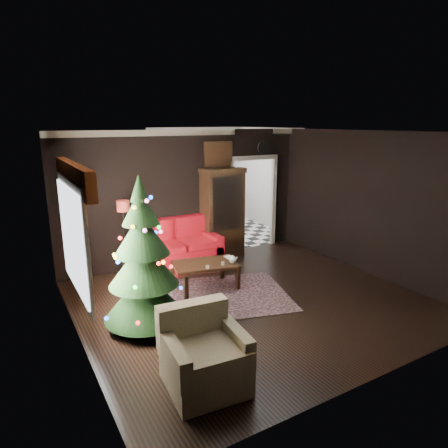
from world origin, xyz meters
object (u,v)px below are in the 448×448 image
christmas_tree (143,259)px  wall_clock (264,147)px  loveseat (179,245)px  teapot (232,260)px  kitchen_table (217,223)px  armchair (205,351)px  coffee_table (205,276)px  curio_cabinet (222,215)px  floor_lamp (125,240)px

christmas_tree → wall_clock: bearing=32.3°
loveseat → teapot: (0.36, -1.52, 0.09)m
christmas_tree → wall_clock: wall_clock is taller
kitchen_table → wall_clock: bearing=-66.3°
armchair → coffee_table: 2.73m
coffee_table → christmas_tree: bearing=-151.9°
loveseat → kitchen_table: loveseat is taller
curio_cabinet → kitchen_table: (0.65, 1.43, -0.57)m
loveseat → curio_cabinet: curio_cabinet is taller
curio_cabinet → armchair: (-2.45, -3.88, -0.49)m
loveseat → christmas_tree: christmas_tree is taller
floor_lamp → armchair: floor_lamp is taller
christmas_tree → loveseat: bearing=54.4°
loveseat → kitchen_table: 2.45m
loveseat → armchair: size_ratio=1.86×
teapot → wall_clock: wall_clock is taller
coffee_table → wall_clock: wall_clock is taller
armchair → teapot: size_ratio=5.87×
floor_lamp → teapot: bearing=-41.9°
curio_cabinet → coffee_table: 2.02m
coffee_table → teapot: bearing=-33.1°
loveseat → wall_clock: bearing=9.7°
armchair → kitchen_table: armchair is taller
floor_lamp → coffee_table: 1.65m
christmas_tree → teapot: bearing=14.7°
coffee_table → kitchen_table: 3.44m
curio_cabinet → wall_clock: size_ratio=5.94×
curio_cabinet → coffee_table: (-1.20, -1.47, -0.69)m
teapot → kitchen_table: kitchen_table is taller
loveseat → curio_cabinet: bearing=10.8°
coffee_table → teapot: (0.41, -0.27, 0.32)m
kitchen_table → teapot: bearing=-114.4°
coffee_table → teapot: teapot is taller
loveseat → coffee_table: size_ratio=1.53×
armchair → wall_clock: (3.65, 4.06, 1.92)m
teapot → loveseat: bearing=103.4°
coffee_table → teapot: 0.59m
coffee_table → kitchen_table: (1.85, 2.90, 0.11)m
teapot → kitchen_table: bearing=65.6°
curio_cabinet → loveseat: bearing=-169.2°
curio_cabinet → teapot: curio_cabinet is taller
teapot → wall_clock: bearing=44.0°
christmas_tree → teapot: size_ratio=14.71×
armchair → wall_clock: 5.79m
armchair → kitchen_table: bearing=65.1°
curio_cabinet → floor_lamp: bearing=-170.6°
wall_clock → kitchen_table: bearing=113.7°
christmas_tree → armchair: christmas_tree is taller
curio_cabinet → christmas_tree: bearing=-139.4°
christmas_tree → coffee_table: bearing=28.1°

